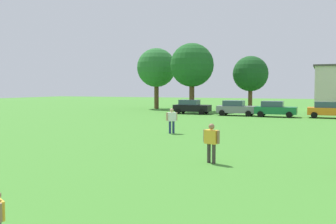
{
  "coord_description": "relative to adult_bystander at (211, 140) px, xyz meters",
  "views": [
    {
      "loc": [
        8.29,
        -0.9,
        3.12
      ],
      "look_at": [
        3.23,
        11.23,
        2.27
      ],
      "focal_mm": 40.18,
      "sensor_mm": 36.0,
      "label": 1
    }
  ],
  "objects": [
    {
      "name": "tree_far_left",
      "position": [
        -18.84,
        36.09,
        5.08
      ],
      "size": [
        5.75,
        5.75,
        8.97
      ],
      "color": "brown",
      "rests_on": "ground"
    },
    {
      "name": "ground_plane",
      "position": [
        -4.02,
        15.98,
        -0.98
      ],
      "size": [
        160.0,
        160.0,
        0.0
      ],
      "primitive_type": "plane",
      "color": "#42842D"
    },
    {
      "name": "parked_car_black_0",
      "position": [
        -10.31,
        27.35,
        -0.12
      ],
      "size": [
        4.3,
        2.02,
        1.68
      ],
      "color": "black",
      "rests_on": "ground"
    },
    {
      "name": "parked_car_orange_3",
      "position": [
        4.74,
        26.93,
        -0.12
      ],
      "size": [
        4.3,
        2.02,
        1.68
      ],
      "color": "orange",
      "rests_on": "ground"
    },
    {
      "name": "parked_car_gray_1",
      "position": [
        -4.82,
        26.7,
        -0.12
      ],
      "size": [
        4.3,
        2.02,
        1.68
      ],
      "color": "slate",
      "rests_on": "ground"
    },
    {
      "name": "tree_center",
      "position": [
        -12.05,
        32.51,
        5.11
      ],
      "size": [
        5.78,
        5.78,
        9.01
      ],
      "color": "brown",
      "rests_on": "ground"
    },
    {
      "name": "bystander_midfield",
      "position": [
        -5.3,
        8.72,
        0.04
      ],
      "size": [
        0.65,
        0.6,
        1.72
      ],
      "rotation": [
        0.0,
        0.0,
        3.86
      ],
      "color": "navy",
      "rests_on": "ground"
    },
    {
      "name": "parked_car_green_2",
      "position": [
        -0.58,
        26.45,
        -0.12
      ],
      "size": [
        4.3,
        2.02,
        1.68
      ],
      "color": "#196B38",
      "rests_on": "ground"
    },
    {
      "name": "tree_far_right",
      "position": [
        -4.91,
        35.79,
        3.98
      ],
      "size": [
        4.71,
        4.71,
        7.34
      ],
      "color": "brown",
      "rests_on": "ground"
    },
    {
      "name": "adult_bystander",
      "position": [
        0.0,
        0.0,
        0.0
      ],
      "size": [
        0.75,
        0.44,
        1.65
      ],
      "rotation": [
        0.0,
        0.0,
        5.99
      ],
      "color": "#3F3833",
      "rests_on": "ground"
    }
  ]
}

